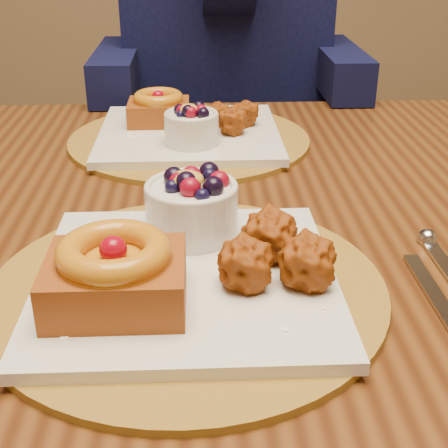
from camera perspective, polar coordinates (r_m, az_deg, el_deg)
The scene contains 5 objects.
dining_table at distance 0.83m, azimuth -3.12°, elevation -2.46°, with size 1.60×0.90×0.76m.
place_setting_near at distance 0.59m, azimuth -3.80°, elevation -3.48°, with size 0.38×0.38×0.09m.
place_setting_far at distance 0.99m, azimuth -3.32°, elevation 8.58°, with size 0.38×0.38×0.08m.
cutlery_near at distance 0.64m, azimuth 19.70°, elevation -5.63°, with size 0.06×0.17×0.00m, color #B2B2B7.
chair_far at distance 1.58m, azimuth -0.49°, elevation 5.40°, with size 0.48×0.48×0.92m.
Camera 1 is at (-0.07, -0.62, 1.08)m, focal length 50.00 mm.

